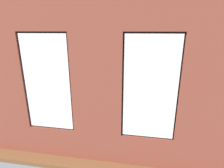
{
  "coord_description": "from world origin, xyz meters",
  "views": [
    {
      "loc": [
        -0.84,
        5.91,
        2.72
      ],
      "look_at": [
        0.11,
        0.4,
        0.99
      ],
      "focal_mm": 28.0,
      "sensor_mm": 36.0,
      "label": 1
    }
  ],
  "objects_px": {
    "media_console": "(47,96)",
    "coffee_table": "(107,96)",
    "candle_jar": "(107,93)",
    "potted_plant_by_left_couch": "(168,90)",
    "papasan_chair": "(108,79)",
    "potted_plant_corner_far_left": "(216,137)",
    "potted_plant_mid_room_small": "(142,93)",
    "remote_gray": "(97,95)",
    "potted_plant_near_tv": "(46,100)",
    "couch_left": "(186,105)",
    "potted_plant_between_couches": "(130,121)",
    "table_plant_small": "(117,92)",
    "tv_flatscreen": "(45,81)",
    "potted_plant_beside_window_right": "(13,114)",
    "couch_by_window": "(77,127)",
    "potted_plant_foreground_right": "(75,75)",
    "cup_ceramic": "(109,95)",
    "remote_silver": "(104,93)"
  },
  "relations": [
    {
      "from": "remote_gray",
      "to": "potted_plant_foreground_right",
      "type": "height_order",
      "value": "potted_plant_foreground_right"
    },
    {
      "from": "couch_left",
      "to": "potted_plant_between_couches",
      "type": "relative_size",
      "value": 2.03
    },
    {
      "from": "media_console",
      "to": "table_plant_small",
      "type": "bearing_deg",
      "value": -173.48
    },
    {
      "from": "couch_by_window",
      "to": "potted_plant_corner_far_left",
      "type": "distance_m",
      "value": 3.26
    },
    {
      "from": "papasan_chair",
      "to": "potted_plant_corner_far_left",
      "type": "bearing_deg",
      "value": 127.23
    },
    {
      "from": "coffee_table",
      "to": "table_plant_small",
      "type": "xyz_separation_m",
      "value": [
        -0.35,
        -0.14,
        0.15
      ]
    },
    {
      "from": "couch_by_window",
      "to": "couch_left",
      "type": "bearing_deg",
      "value": -148.02
    },
    {
      "from": "couch_by_window",
      "to": "potted_plant_corner_far_left",
      "type": "relative_size",
      "value": 1.65
    },
    {
      "from": "candle_jar",
      "to": "potted_plant_by_left_couch",
      "type": "height_order",
      "value": "potted_plant_by_left_couch"
    },
    {
      "from": "coffee_table",
      "to": "potted_plant_by_left_couch",
      "type": "bearing_deg",
      "value": -154.77
    },
    {
      "from": "couch_left",
      "to": "media_console",
      "type": "xyz_separation_m",
      "value": [
        5.11,
        -0.09,
        -0.04
      ]
    },
    {
      "from": "remote_gray",
      "to": "papasan_chair",
      "type": "distance_m",
      "value": 2.12
    },
    {
      "from": "tv_flatscreen",
      "to": "potted_plant_corner_far_left",
      "type": "xyz_separation_m",
      "value": [
        -5.26,
        2.13,
        -0.44
      ]
    },
    {
      "from": "couch_by_window",
      "to": "cup_ceramic",
      "type": "xyz_separation_m",
      "value": [
        -0.46,
        -2.08,
        0.13
      ]
    },
    {
      "from": "coffee_table",
      "to": "potted_plant_mid_room_small",
      "type": "xyz_separation_m",
      "value": [
        -1.26,
        -0.84,
        -0.08
      ]
    },
    {
      "from": "potted_plant_beside_window_right",
      "to": "couch_by_window",
      "type": "bearing_deg",
      "value": -176.52
    },
    {
      "from": "table_plant_small",
      "to": "media_console",
      "type": "bearing_deg",
      "value": 6.52
    },
    {
      "from": "table_plant_small",
      "to": "remote_silver",
      "type": "height_order",
      "value": "table_plant_small"
    },
    {
      "from": "table_plant_small",
      "to": "remote_silver",
      "type": "xyz_separation_m",
      "value": [
        0.51,
        0.04,
        -0.09
      ]
    },
    {
      "from": "couch_left",
      "to": "potted_plant_between_couches",
      "type": "bearing_deg",
      "value": -44.08
    },
    {
      "from": "media_console",
      "to": "coffee_table",
      "type": "bearing_deg",
      "value": -175.76
    },
    {
      "from": "coffee_table",
      "to": "potted_plant_between_couches",
      "type": "relative_size",
      "value": 1.4
    },
    {
      "from": "remote_gray",
      "to": "potted_plant_foreground_right",
      "type": "xyz_separation_m",
      "value": [
        1.69,
        -2.16,
        0.16
      ]
    },
    {
      "from": "cup_ceramic",
      "to": "potted_plant_beside_window_right",
      "type": "distance_m",
      "value": 3.09
    },
    {
      "from": "couch_left",
      "to": "papasan_chair",
      "type": "xyz_separation_m",
      "value": [
        3.12,
        -2.27,
        0.11
      ]
    },
    {
      "from": "remote_gray",
      "to": "potted_plant_mid_room_small",
      "type": "height_order",
      "value": "potted_plant_mid_room_small"
    },
    {
      "from": "potted_plant_mid_room_small",
      "to": "potted_plant_beside_window_right",
      "type": "bearing_deg",
      "value": 43.29
    },
    {
      "from": "couch_by_window",
      "to": "potted_plant_by_left_couch",
      "type": "height_order",
      "value": "couch_by_window"
    },
    {
      "from": "couch_by_window",
      "to": "couch_left",
      "type": "distance_m",
      "value": 3.65
    },
    {
      "from": "couch_left",
      "to": "cup_ceramic",
      "type": "height_order",
      "value": "couch_left"
    },
    {
      "from": "couch_left",
      "to": "table_plant_small",
      "type": "relative_size",
      "value": 9.74
    },
    {
      "from": "remote_gray",
      "to": "potted_plant_near_tv",
      "type": "xyz_separation_m",
      "value": [
        1.44,
        0.99,
        0.11
      ]
    },
    {
      "from": "couch_left",
      "to": "papasan_chair",
      "type": "distance_m",
      "value": 3.85
    },
    {
      "from": "tv_flatscreen",
      "to": "potted_plant_between_couches",
      "type": "bearing_deg",
      "value": 149.52
    },
    {
      "from": "remote_gray",
      "to": "potted_plant_foreground_right",
      "type": "bearing_deg",
      "value": 158.39
    },
    {
      "from": "candle_jar",
      "to": "potted_plant_foreground_right",
      "type": "relative_size",
      "value": 0.09
    },
    {
      "from": "potted_plant_corner_far_left",
      "to": "couch_left",
      "type": "bearing_deg",
      "value": -85.62
    },
    {
      "from": "coffee_table",
      "to": "remote_gray",
      "type": "xyz_separation_m",
      "value": [
        0.38,
        0.12,
        0.06
      ]
    },
    {
      "from": "remote_silver",
      "to": "potted_plant_by_left_couch",
      "type": "bearing_deg",
      "value": 52.54
    },
    {
      "from": "table_plant_small",
      "to": "potted_plant_mid_room_small",
      "type": "xyz_separation_m",
      "value": [
        -0.91,
        -0.71,
        -0.23
      ]
    },
    {
      "from": "potted_plant_foreground_right",
      "to": "potted_plant_by_left_couch",
      "type": "bearing_deg",
      "value": 167.92
    },
    {
      "from": "tv_flatscreen",
      "to": "papasan_chair",
      "type": "relative_size",
      "value": 0.87
    },
    {
      "from": "tv_flatscreen",
      "to": "potted_plant_by_left_couch",
      "type": "distance_m",
      "value": 4.9
    },
    {
      "from": "couch_left",
      "to": "media_console",
      "type": "height_order",
      "value": "couch_left"
    },
    {
      "from": "remote_gray",
      "to": "potted_plant_by_left_couch",
      "type": "height_order",
      "value": "potted_plant_by_left_couch"
    },
    {
      "from": "potted_plant_mid_room_small",
      "to": "remote_gray",
      "type": "bearing_deg",
      "value": 30.34
    },
    {
      "from": "remote_gray",
      "to": "potted_plant_mid_room_small",
      "type": "relative_size",
      "value": 0.39
    },
    {
      "from": "papasan_chair",
      "to": "potted_plant_by_left_couch",
      "type": "bearing_deg",
      "value": 161.63
    },
    {
      "from": "coffee_table",
      "to": "potted_plant_beside_window_right",
      "type": "distance_m",
      "value": 3.11
    },
    {
      "from": "table_plant_small",
      "to": "tv_flatscreen",
      "type": "height_order",
      "value": "tv_flatscreen"
    }
  ]
}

